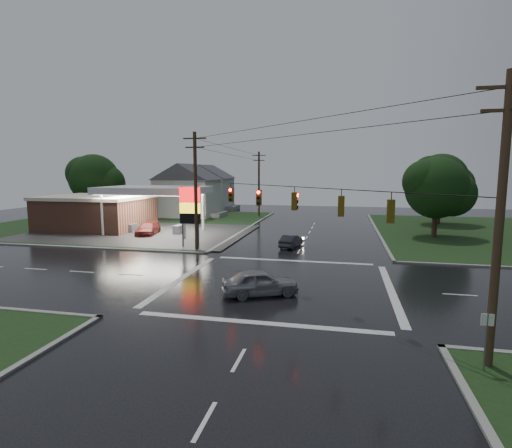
% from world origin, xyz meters
% --- Properties ---
extents(ground, '(120.00, 120.00, 0.00)m').
position_xyz_m(ground, '(0.00, 0.00, 0.00)').
color(ground, black).
rests_on(ground, ground).
extents(grass_nw, '(36.00, 36.00, 0.08)m').
position_xyz_m(grass_nw, '(-26.00, 26.00, 0.04)').
color(grass_nw, black).
rests_on(grass_nw, ground).
extents(gas_station, '(26.20, 18.00, 5.60)m').
position_xyz_m(gas_station, '(-25.68, 19.70, 2.55)').
color(gas_station, '#2D2D2D').
rests_on(gas_station, ground).
extents(pylon_sign, '(2.00, 0.35, 6.00)m').
position_xyz_m(pylon_sign, '(-10.50, 10.50, 4.01)').
color(pylon_sign, '#59595E').
rests_on(pylon_sign, ground).
extents(utility_pole_nw, '(2.20, 0.32, 11.00)m').
position_xyz_m(utility_pole_nw, '(-9.50, 9.50, 5.72)').
color(utility_pole_nw, '#382619').
rests_on(utility_pole_nw, ground).
extents(utility_pole_se, '(2.20, 0.32, 11.00)m').
position_xyz_m(utility_pole_se, '(9.50, -9.50, 5.72)').
color(utility_pole_se, '#382619').
rests_on(utility_pole_se, ground).
extents(utility_pole_n, '(2.20, 0.32, 10.50)m').
position_xyz_m(utility_pole_n, '(-9.50, 38.00, 5.47)').
color(utility_pole_n, '#382619').
rests_on(utility_pole_n, ground).
extents(traffic_signals, '(26.87, 26.87, 1.47)m').
position_xyz_m(traffic_signals, '(0.02, -0.02, 6.48)').
color(traffic_signals, black).
rests_on(traffic_signals, ground).
extents(house_near, '(11.05, 8.48, 8.60)m').
position_xyz_m(house_near, '(-20.95, 36.00, 4.41)').
color(house_near, silver).
rests_on(house_near, ground).
extents(house_far, '(11.05, 8.48, 8.60)m').
position_xyz_m(house_far, '(-21.95, 48.00, 4.41)').
color(house_far, silver).
rests_on(house_far, ground).
extents(tree_nw_behind, '(8.93, 7.60, 10.00)m').
position_xyz_m(tree_nw_behind, '(-33.84, 29.99, 6.18)').
color(tree_nw_behind, black).
rests_on(tree_nw_behind, ground).
extents(tree_ne_near, '(7.99, 6.80, 8.98)m').
position_xyz_m(tree_ne_near, '(14.14, 21.99, 5.56)').
color(tree_ne_near, black).
rests_on(tree_ne_near, ground).
extents(tree_ne_far, '(8.46, 7.20, 9.80)m').
position_xyz_m(tree_ne_far, '(17.15, 33.99, 6.18)').
color(tree_ne_far, black).
rests_on(tree_ne_far, ground).
extents(car_north, '(2.01, 3.94, 1.24)m').
position_xyz_m(car_north, '(-0.99, 12.97, 0.62)').
color(car_north, '#22242B').
rests_on(car_north, ground).
extents(car_crossing, '(4.97, 3.63, 1.57)m').
position_xyz_m(car_crossing, '(-0.86, -2.64, 0.79)').
color(car_crossing, gray).
rests_on(car_crossing, ground).
extents(car_pump, '(2.91, 5.25, 1.44)m').
position_xyz_m(car_pump, '(-18.30, 16.86, 0.72)').
color(car_pump, '#581714').
rests_on(car_pump, ground).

